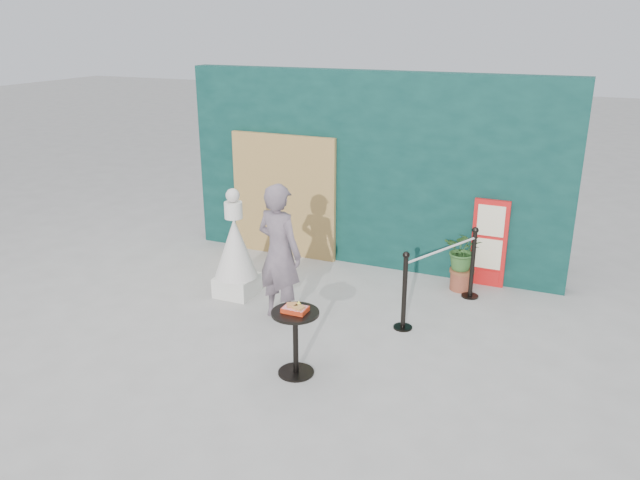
# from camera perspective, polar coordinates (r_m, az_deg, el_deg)

# --- Properties ---
(ground) EXTENTS (60.00, 60.00, 0.00)m
(ground) POSITION_cam_1_polar(r_m,az_deg,el_deg) (7.49, -3.72, -10.06)
(ground) COLOR #ADAAA5
(ground) RESTS_ON ground
(back_wall) EXTENTS (6.00, 0.30, 3.00)m
(back_wall) POSITION_cam_1_polar(r_m,az_deg,el_deg) (9.68, 4.64, 6.31)
(back_wall) COLOR #092B28
(back_wall) RESTS_ON ground
(bamboo_fence) EXTENTS (1.80, 0.08, 2.00)m
(bamboo_fence) POSITION_cam_1_polar(r_m,az_deg,el_deg) (10.14, -3.34, 4.04)
(bamboo_fence) COLOR tan
(bamboo_fence) RESTS_ON ground
(woman) EXTENTS (0.75, 0.58, 1.81)m
(woman) POSITION_cam_1_polar(r_m,az_deg,el_deg) (7.91, -3.73, -1.18)
(woman) COLOR slate
(woman) RESTS_ON ground
(menu_board) EXTENTS (0.50, 0.07, 1.30)m
(menu_board) POSITION_cam_1_polar(r_m,az_deg,el_deg) (9.31, 15.20, -0.30)
(menu_board) COLOR red
(menu_board) RESTS_ON ground
(statue) EXTENTS (0.61, 0.61, 1.55)m
(statue) POSITION_cam_1_polar(r_m,az_deg,el_deg) (8.75, -7.74, -1.15)
(statue) COLOR silver
(statue) RESTS_ON ground
(cafe_table) EXTENTS (0.52, 0.52, 0.75)m
(cafe_table) POSITION_cam_1_polar(r_m,az_deg,el_deg) (6.81, -2.26, -8.47)
(cafe_table) COLOR black
(cafe_table) RESTS_ON ground
(food_basket) EXTENTS (0.26, 0.19, 0.11)m
(food_basket) POSITION_cam_1_polar(r_m,az_deg,el_deg) (6.68, -2.26, -6.27)
(food_basket) COLOR red
(food_basket) RESTS_ON cafe_table
(planter) EXTENTS (0.53, 0.46, 0.90)m
(planter) POSITION_cam_1_polar(r_m,az_deg,el_deg) (9.11, 12.96, -1.41)
(planter) COLOR brown
(planter) RESTS_ON ground
(stanchion_barrier) EXTENTS (0.84, 1.54, 1.03)m
(stanchion_barrier) POSITION_cam_1_polar(r_m,az_deg,el_deg) (8.36, 10.95, -3.38)
(stanchion_barrier) COLOR black
(stanchion_barrier) RESTS_ON ground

